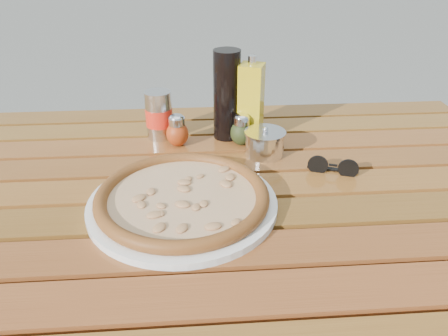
{
  "coord_description": "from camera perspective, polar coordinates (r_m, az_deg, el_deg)",
  "views": [
    {
      "loc": [
        -0.06,
        -0.77,
        1.22
      ],
      "look_at": [
        0.0,
        0.02,
        0.78
      ],
      "focal_mm": 35.0,
      "sensor_mm": 36.0,
      "label": 1
    }
  ],
  "objects": [
    {
      "name": "parmesan_tin",
      "position": [
        1.02,
        5.33,
        3.3
      ],
      "size": [
        0.13,
        0.13,
        0.07
      ],
      "rotation": [
        0.0,
        0.0,
        -0.39
      ],
      "color": "silver",
      "rests_on": "table"
    },
    {
      "name": "oregano_shaker",
      "position": [
        1.06,
        2.3,
        5.03
      ],
      "size": [
        0.07,
        0.07,
        0.08
      ],
      "rotation": [
        0.0,
        0.0,
        -0.38
      ],
      "color": "#2F3A17",
      "rests_on": "table"
    },
    {
      "name": "plate",
      "position": [
        0.84,
        -5.41,
        -4.64
      ],
      "size": [
        0.46,
        0.46,
        0.01
      ],
      "primitive_type": "cylinder",
      "rotation": [
        0.0,
        0.0,
        -0.34
      ],
      "color": "white",
      "rests_on": "table"
    },
    {
      "name": "table",
      "position": [
        0.95,
        0.09,
        -6.2
      ],
      "size": [
        1.4,
        0.9,
        0.75
      ],
      "color": "#351A0C",
      "rests_on": "ground"
    },
    {
      "name": "pepper_shaker",
      "position": [
        1.06,
        -6.13,
        4.88
      ],
      "size": [
        0.07,
        0.07,
        0.08
      ],
      "rotation": [
        0.0,
        0.0,
        0.37
      ],
      "color": "#B33D14",
      "rests_on": "table"
    },
    {
      "name": "pizza",
      "position": [
        0.83,
        -5.46,
        -3.73
      ],
      "size": [
        0.46,
        0.46,
        0.03
      ],
      "rotation": [
        0.0,
        0.0,
        -0.57
      ],
      "color": "beige",
      "rests_on": "plate"
    },
    {
      "name": "sunglasses",
      "position": [
        0.97,
        14.04,
        0.1
      ],
      "size": [
        0.11,
        0.05,
        0.04
      ],
      "rotation": [
        0.0,
        0.0,
        -0.35
      ],
      "color": "black",
      "rests_on": "table"
    },
    {
      "name": "dark_bottle",
      "position": [
        1.08,
        0.37,
        9.48
      ],
      "size": [
        0.08,
        0.08,
        0.22
      ],
      "primitive_type": "cylinder",
      "rotation": [
        0.0,
        0.0,
        -0.29
      ],
      "color": "black",
      "rests_on": "table"
    },
    {
      "name": "soda_can",
      "position": [
        1.1,
        -8.48,
        6.83
      ],
      "size": [
        0.09,
        0.09,
        0.12
      ],
      "rotation": [
        0.0,
        0.0,
        -0.34
      ],
      "color": "silver",
      "rests_on": "table"
    },
    {
      "name": "olive_oil_cruet",
      "position": [
        1.07,
        3.54,
        8.57
      ],
      "size": [
        0.07,
        0.07,
        0.21
      ],
      "rotation": [
        0.0,
        0.0,
        -0.35
      ],
      "color": "gold",
      "rests_on": "table"
    }
  ]
}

